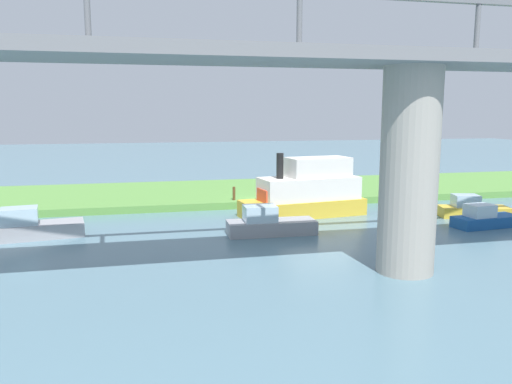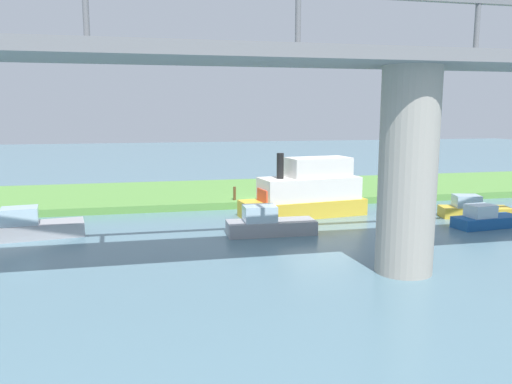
{
  "view_description": "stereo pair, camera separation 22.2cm",
  "coord_description": "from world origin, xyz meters",
  "px_view_note": "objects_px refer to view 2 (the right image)",
  "views": [
    {
      "loc": [
        8.64,
        34.22,
        6.78
      ],
      "look_at": [
        1.99,
        5.0,
        2.0
      ],
      "focal_mm": 35.39,
      "sensor_mm": 36.0,
      "label": 1
    },
    {
      "loc": [
        8.43,
        34.26,
        6.78
      ],
      "look_at": [
        1.99,
        5.0,
        2.0
      ],
      "focal_mm": 35.39,
      "sensor_mm": 36.0,
      "label": 2
    }
  ],
  "objects_px": {
    "motorboat_red": "(31,227)",
    "houseboat_blue": "(268,224)",
    "bridge_pylon": "(408,172)",
    "skiff_small": "(307,192)",
    "motorboat_white": "(486,219)",
    "person_on_bank": "(292,186)",
    "mooring_post": "(235,193)",
    "riverboat_paddlewheel": "(473,209)"
  },
  "relations": [
    {
      "from": "houseboat_blue",
      "to": "motorboat_white",
      "type": "relative_size",
      "value": 1.15
    },
    {
      "from": "mooring_post",
      "to": "motorboat_red",
      "type": "height_order",
      "value": "motorboat_red"
    },
    {
      "from": "mooring_post",
      "to": "riverboat_paddlewheel",
      "type": "distance_m",
      "value": 16.04
    },
    {
      "from": "motorboat_red",
      "to": "riverboat_paddlewheel",
      "type": "bearing_deg",
      "value": 179.15
    },
    {
      "from": "riverboat_paddlewheel",
      "to": "person_on_bank",
      "type": "bearing_deg",
      "value": -38.51
    },
    {
      "from": "bridge_pylon",
      "to": "riverboat_paddlewheel",
      "type": "height_order",
      "value": "bridge_pylon"
    },
    {
      "from": "motorboat_white",
      "to": "houseboat_blue",
      "type": "bearing_deg",
      "value": -4.93
    },
    {
      "from": "bridge_pylon",
      "to": "motorboat_red",
      "type": "relative_size",
      "value": 1.62
    },
    {
      "from": "bridge_pylon",
      "to": "motorboat_red",
      "type": "xyz_separation_m",
      "value": [
        16.83,
        -9.78,
        -3.7
      ]
    },
    {
      "from": "person_on_bank",
      "to": "motorboat_red",
      "type": "bearing_deg",
      "value": 23.78
    },
    {
      "from": "person_on_bank",
      "to": "houseboat_blue",
      "type": "bearing_deg",
      "value": 66.25
    },
    {
      "from": "bridge_pylon",
      "to": "person_on_bank",
      "type": "xyz_separation_m",
      "value": [
        -0.14,
        -17.26,
        -3.1
      ]
    },
    {
      "from": "mooring_post",
      "to": "skiff_small",
      "type": "height_order",
      "value": "skiff_small"
    },
    {
      "from": "skiff_small",
      "to": "riverboat_paddlewheel",
      "type": "height_order",
      "value": "skiff_small"
    },
    {
      "from": "person_on_bank",
      "to": "riverboat_paddlewheel",
      "type": "height_order",
      "value": "person_on_bank"
    },
    {
      "from": "motorboat_red",
      "to": "houseboat_blue",
      "type": "xyz_separation_m",
      "value": [
        -12.79,
        2.01,
        -0.02
      ]
    },
    {
      "from": "skiff_small",
      "to": "houseboat_blue",
      "type": "relative_size",
      "value": 1.71
    },
    {
      "from": "houseboat_blue",
      "to": "riverboat_paddlewheel",
      "type": "bearing_deg",
      "value": -173.45
    },
    {
      "from": "motorboat_red",
      "to": "motorboat_white",
      "type": "relative_size",
      "value": 1.24
    },
    {
      "from": "motorboat_white",
      "to": "riverboat_paddlewheel",
      "type": "bearing_deg",
      "value": -111.73
    },
    {
      "from": "person_on_bank",
      "to": "motorboat_white",
      "type": "bearing_deg",
      "value": 129.7
    },
    {
      "from": "bridge_pylon",
      "to": "person_on_bank",
      "type": "height_order",
      "value": "bridge_pylon"
    },
    {
      "from": "bridge_pylon",
      "to": "motorboat_white",
      "type": "height_order",
      "value": "bridge_pylon"
    },
    {
      "from": "mooring_post",
      "to": "houseboat_blue",
      "type": "relative_size",
      "value": 0.19
    },
    {
      "from": "mooring_post",
      "to": "motorboat_white",
      "type": "height_order",
      "value": "mooring_post"
    },
    {
      "from": "person_on_bank",
      "to": "riverboat_paddlewheel",
      "type": "bearing_deg",
      "value": 141.49
    },
    {
      "from": "mooring_post",
      "to": "motorboat_white",
      "type": "distance_m",
      "value": 16.49
    },
    {
      "from": "mooring_post",
      "to": "riverboat_paddlewheel",
      "type": "xyz_separation_m",
      "value": [
        -14.49,
        6.86,
        -0.46
      ]
    },
    {
      "from": "motorboat_red",
      "to": "bridge_pylon",
      "type": "bearing_deg",
      "value": 149.83
    },
    {
      "from": "mooring_post",
      "to": "bridge_pylon",
      "type": "bearing_deg",
      "value": 105.34
    },
    {
      "from": "skiff_small",
      "to": "motorboat_white",
      "type": "relative_size",
      "value": 1.97
    },
    {
      "from": "bridge_pylon",
      "to": "mooring_post",
      "type": "height_order",
      "value": "bridge_pylon"
    },
    {
      "from": "motorboat_red",
      "to": "mooring_post",
      "type": "bearing_deg",
      "value": -152.42
    },
    {
      "from": "riverboat_paddlewheel",
      "to": "houseboat_blue",
      "type": "bearing_deg",
      "value": 6.55
    },
    {
      "from": "skiff_small",
      "to": "motorboat_white",
      "type": "xyz_separation_m",
      "value": [
        -9.28,
        5.59,
        -1.05
      ]
    },
    {
      "from": "motorboat_red",
      "to": "skiff_small",
      "type": "bearing_deg",
      "value": -171.51
    },
    {
      "from": "person_on_bank",
      "to": "mooring_post",
      "type": "distance_m",
      "value": 4.71
    },
    {
      "from": "skiff_small",
      "to": "motorboat_red",
      "type": "relative_size",
      "value": 1.59
    },
    {
      "from": "person_on_bank",
      "to": "motorboat_white",
      "type": "distance_m",
      "value": 13.81
    },
    {
      "from": "skiff_small",
      "to": "riverboat_paddlewheel",
      "type": "relative_size",
      "value": 1.84
    },
    {
      "from": "motorboat_red",
      "to": "houseboat_blue",
      "type": "height_order",
      "value": "motorboat_red"
    },
    {
      "from": "bridge_pylon",
      "to": "houseboat_blue",
      "type": "bearing_deg",
      "value": -62.54
    }
  ]
}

